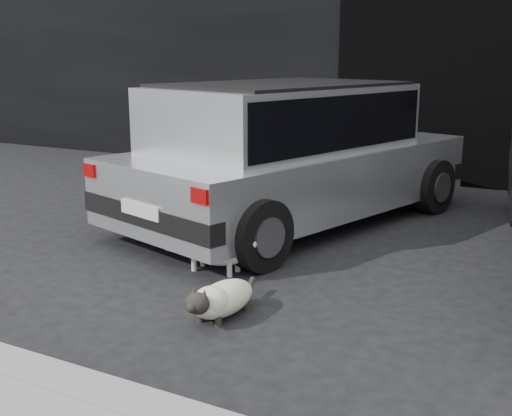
% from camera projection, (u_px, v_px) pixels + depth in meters
% --- Properties ---
extents(ground, '(80.00, 80.00, 0.00)m').
position_uv_depth(ground, '(276.00, 258.00, 5.60)').
color(ground, black).
rests_on(ground, ground).
extents(garage_opening, '(4.00, 0.10, 2.60)m').
position_uv_depth(garage_opening, '(485.00, 88.00, 8.24)').
color(garage_opening, black).
rests_on(garage_opening, ground).
extents(silver_hatchback, '(2.81, 4.29, 1.46)m').
position_uv_depth(silver_hatchback, '(289.00, 148.00, 6.60)').
color(silver_hatchback, silver).
rests_on(silver_hatchback, ground).
extents(cat_siamese, '(0.32, 0.86, 0.29)m').
position_uv_depth(cat_siamese, '(219.00, 300.00, 4.31)').
color(cat_siamese, beige).
rests_on(cat_siamese, ground).
extents(cat_white, '(0.84, 0.30, 0.39)m').
position_uv_depth(cat_white, '(220.00, 250.00, 5.21)').
color(cat_white, white).
rests_on(cat_white, ground).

